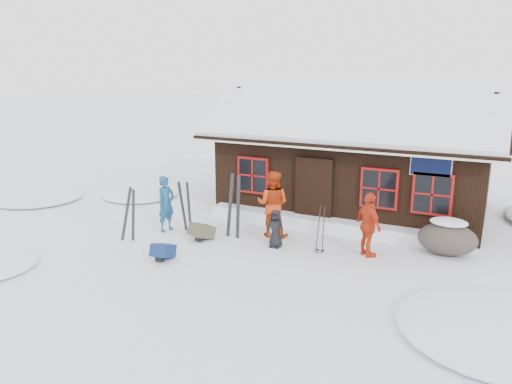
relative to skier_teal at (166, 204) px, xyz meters
The scene contains 15 objects.
ground 2.87m from the skier_teal, ahead, with size 120.00×120.00×0.00m, color white.
mountain_hut 6.48m from the skier_teal, 48.65° to the left, with size 8.90×6.09×4.42m.
snow_drift 4.78m from the skier_teal, 26.31° to the left, with size 7.60×0.60×0.35m, color white.
snow_mounds 4.79m from the skier_teal, 21.28° to the left, with size 20.60×13.20×0.48m.
skier_teal is the anchor object (origin of this frame).
skier_orange_left 3.08m from the skier_teal, 17.42° to the left, with size 0.91×0.71×1.86m, color #C0340D.
skier_orange_right 5.73m from the skier_teal, ahead, with size 0.96×0.40×1.64m, color red.
skier_crouched 3.39m from the skier_teal, ahead, with size 0.50×0.33×1.02m, color black.
boulder 7.66m from the skier_teal, 12.04° to the left, with size 1.46×1.10×0.85m.
ski_pair_left 1.23m from the skier_teal, 106.15° to the right, with size 0.65×0.21×1.57m.
ski_pair_mid 0.58m from the skier_teal, 23.89° to the left, with size 0.50×0.15×1.50m.
ski_pair_right 2.07m from the skier_teal, ahead, with size 0.55×0.21×1.86m.
ski_poles 4.59m from the skier_teal, ahead, with size 0.23×0.12×1.31m.
backpack_blue 2.34m from the skier_teal, 56.51° to the right, with size 0.44×0.58×0.31m, color navy.
backpack_olive 1.48m from the skier_teal, ahead, with size 0.46×0.62×0.33m, color #494634.
Camera 1 is at (5.61, -11.08, 4.67)m, focal length 35.00 mm.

